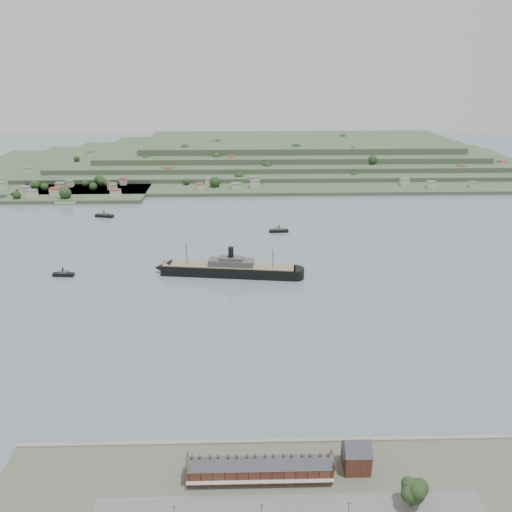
{
  "coord_description": "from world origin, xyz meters",
  "views": [
    {
      "loc": [
        -15.08,
        -311.08,
        153.75
      ],
      "look_at": [
        -6.53,
        30.0,
        11.29
      ],
      "focal_mm": 35.0,
      "sensor_mm": 36.0,
      "label": 1
    }
  ],
  "objects_px": {
    "terrace_row": "(260,468)",
    "gabled_building": "(356,456)",
    "tugboat": "(63,274)",
    "fig_tree": "(415,491)",
    "steamship": "(225,269)"
  },
  "relations": [
    {
      "from": "steamship",
      "to": "tugboat",
      "type": "distance_m",
      "value": 117.86
    },
    {
      "from": "terrace_row",
      "to": "gabled_building",
      "type": "xyz_separation_m",
      "value": [
        37.5,
        4.02,
        1.34
      ]
    },
    {
      "from": "gabled_building",
      "to": "steamship",
      "type": "distance_m",
      "value": 193.92
    },
    {
      "from": "steamship",
      "to": "fig_tree",
      "type": "xyz_separation_m",
      "value": [
        73.72,
        -203.55,
        4.28
      ]
    },
    {
      "from": "gabled_building",
      "to": "steamship",
      "type": "height_order",
      "value": "steamship"
    },
    {
      "from": "tugboat",
      "to": "fig_tree",
      "type": "xyz_separation_m",
      "value": [
        191.54,
        -204.77,
        7.51
      ]
    },
    {
      "from": "terrace_row",
      "to": "steamship",
      "type": "relative_size",
      "value": 0.5
    },
    {
      "from": "gabled_building",
      "to": "terrace_row",
      "type": "bearing_deg",
      "value": -173.88
    },
    {
      "from": "tugboat",
      "to": "fig_tree",
      "type": "height_order",
      "value": "fig_tree"
    },
    {
      "from": "terrace_row",
      "to": "tugboat",
      "type": "distance_m",
      "value": 234.95
    },
    {
      "from": "terrace_row",
      "to": "gabled_building",
      "type": "distance_m",
      "value": 37.74
    },
    {
      "from": "fig_tree",
      "to": "steamship",
      "type": "bearing_deg",
      "value": 109.91
    },
    {
      "from": "steamship",
      "to": "gabled_building",
      "type": "bearing_deg",
      "value": -72.9
    },
    {
      "from": "terrace_row",
      "to": "steamship",
      "type": "height_order",
      "value": "steamship"
    },
    {
      "from": "gabled_building",
      "to": "steamship",
      "type": "xyz_separation_m",
      "value": [
        -57.03,
        185.32,
        -3.29
      ]
    }
  ]
}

